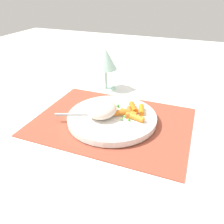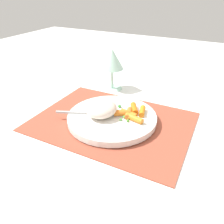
# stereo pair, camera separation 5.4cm
# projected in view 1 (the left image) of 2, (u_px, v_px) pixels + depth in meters

# --- Properties ---
(ground_plane) EXTENTS (2.40, 2.40, 0.00)m
(ground_plane) POSITION_uv_depth(u_px,v_px,m) (112.00, 122.00, 0.65)
(ground_plane) COLOR white
(placemat) EXTENTS (0.44, 0.33, 0.01)m
(placemat) POSITION_uv_depth(u_px,v_px,m) (112.00, 121.00, 0.65)
(placemat) COLOR #9E4733
(placemat) RESTS_ON ground_plane
(plate) EXTENTS (0.25, 0.25, 0.02)m
(plate) POSITION_uv_depth(u_px,v_px,m) (112.00, 118.00, 0.65)
(plate) COLOR white
(plate) RESTS_ON placemat
(rice_mound) EXTENTS (0.08, 0.09, 0.04)m
(rice_mound) POSITION_uv_depth(u_px,v_px,m) (102.00, 109.00, 0.63)
(rice_mound) COLOR beige
(rice_mound) RESTS_ON plate
(carrot_portion) EXTENTS (0.09, 0.09, 0.02)m
(carrot_portion) POSITION_uv_depth(u_px,v_px,m) (131.00, 112.00, 0.64)
(carrot_portion) COLOR orange
(carrot_portion) RESTS_ON plate
(pea_scatter) EXTENTS (0.06, 0.08, 0.01)m
(pea_scatter) POSITION_uv_depth(u_px,v_px,m) (126.00, 111.00, 0.65)
(pea_scatter) COLOR #529A3A
(pea_scatter) RESTS_ON plate
(fork) EXTENTS (0.19, 0.09, 0.01)m
(fork) POSITION_uv_depth(u_px,v_px,m) (98.00, 114.00, 0.64)
(fork) COLOR #BCBCBC
(fork) RESTS_ON plate
(wine_glass) EXTENTS (0.08, 0.08, 0.15)m
(wine_glass) POSITION_uv_depth(u_px,v_px,m) (106.00, 61.00, 0.80)
(wine_glass) COLOR #B2E0CC
(wine_glass) RESTS_ON ground_plane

